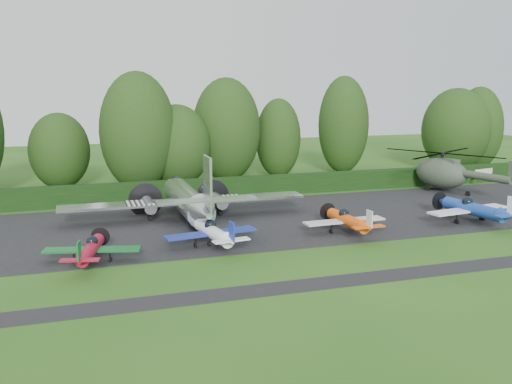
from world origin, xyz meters
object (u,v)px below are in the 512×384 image
object	(u,v)px
light_plane_orange	(347,220)
helicopter	(442,170)
transport_plane	(188,200)
sign_board	(483,174)
light_plane_red	(91,249)
light_plane_white	(213,232)
light_plane_blue	(473,209)

from	to	relation	value
light_plane_orange	helicopter	size ratio (longest dim) A/B	0.45
transport_plane	sign_board	bearing A→B (deg)	12.37
light_plane_red	light_plane_orange	bearing A→B (deg)	-8.18
light_plane_white	sign_board	bearing A→B (deg)	32.18
light_plane_white	light_plane_orange	world-z (taller)	light_plane_white
transport_plane	light_plane_blue	xyz separation A→B (m)	(22.75, -7.77, -0.64)
light_plane_orange	sign_board	xyz separation A→B (m)	(25.71, 15.74, 0.10)
light_plane_white	light_plane_blue	distance (m)	22.51
light_plane_white	helicopter	bearing A→B (deg)	33.38
light_plane_orange	helicopter	bearing A→B (deg)	37.84
light_plane_white	light_plane_orange	size ratio (longest dim) A/B	1.02
light_plane_blue	transport_plane	bearing A→B (deg)	169.33
helicopter	sign_board	distance (m)	8.30
light_plane_orange	helicopter	distance (m)	22.22
light_plane_red	light_plane_white	xyz separation A→B (m)	(8.54, 1.39, 0.09)
light_plane_blue	helicopter	bearing A→B (deg)	72.61
light_plane_white	light_plane_orange	bearing A→B (deg)	10.90
transport_plane	helicopter	xyz separation A→B (m)	(29.11, 5.51, 0.41)
transport_plane	light_plane_orange	distance (m)	13.48
light_plane_red	helicopter	bearing A→B (deg)	8.00
light_plane_white	light_plane_blue	world-z (taller)	light_plane_blue
light_plane_blue	sign_board	xyz separation A→B (m)	(14.12, 16.00, -0.08)
light_plane_red	light_plane_orange	size ratio (longest dim) A/B	0.93
light_plane_red	light_plane_white	world-z (taller)	light_plane_white
transport_plane	helicopter	bearing A→B (deg)	10.52
light_plane_orange	helicopter	xyz separation A→B (m)	(17.95, 13.03, 1.24)
light_plane_red	light_plane_orange	xyz separation A→B (m)	(19.45, 1.89, 0.07)
helicopter	light_plane_blue	bearing A→B (deg)	-100.58
light_plane_red	sign_board	xyz separation A→B (m)	(45.17, 17.63, 0.17)
light_plane_white	light_plane_red	bearing A→B (deg)	-162.45
light_plane_orange	transport_plane	bearing A→B (deg)	147.93
light_plane_orange	sign_board	world-z (taller)	light_plane_orange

